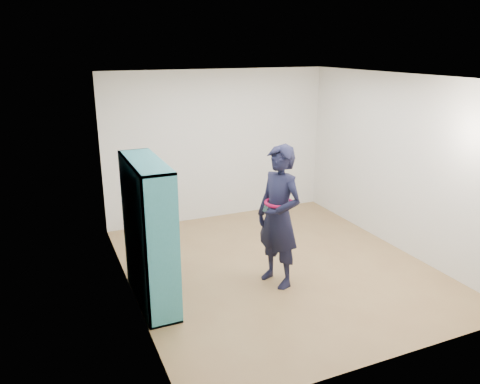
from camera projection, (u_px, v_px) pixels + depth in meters
name	position (u px, v px, depth m)	size (l,w,h in m)	color
floor	(277.00, 266.00, 6.58)	(4.50, 4.50, 0.00)	olive
ceiling	(281.00, 77.00, 5.80)	(4.50, 4.50, 0.00)	white
wall_left	(126.00, 196.00, 5.43)	(0.02, 4.50, 2.60)	silver
wall_right	(398.00, 163.00, 6.94)	(0.02, 4.50, 2.60)	silver
wall_back	(218.00, 146.00, 8.16)	(4.00, 0.02, 2.60)	silver
wall_front	(396.00, 239.00, 4.22)	(4.00, 0.02, 2.60)	silver
bookshelf	(147.00, 235.00, 5.48)	(0.38, 1.31, 1.74)	teal
person	(279.00, 217.00, 5.87)	(0.63, 0.77, 1.83)	black
smartphone	(266.00, 208.00, 5.82)	(0.06, 0.09, 0.14)	silver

